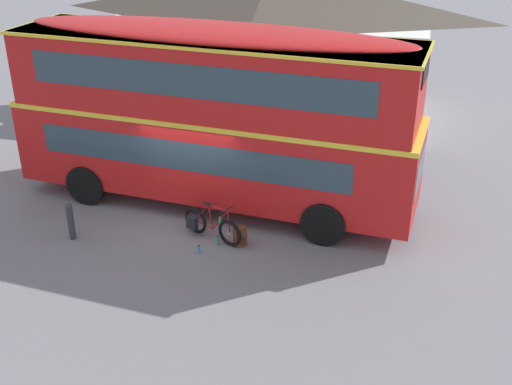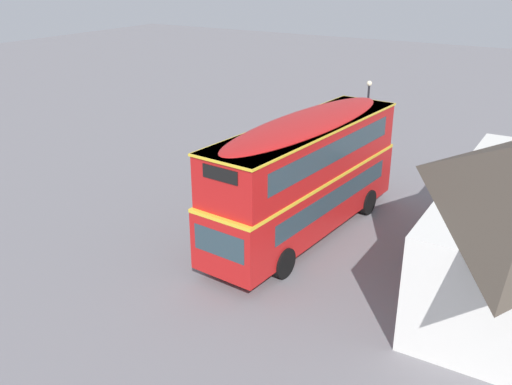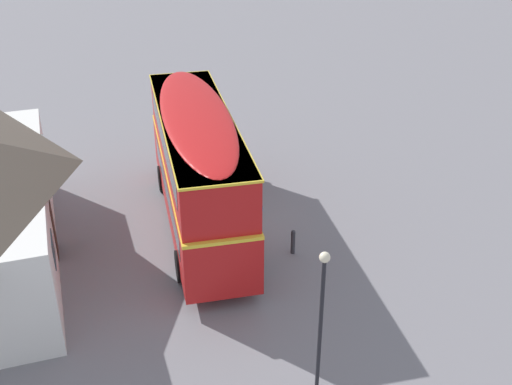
% 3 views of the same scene
% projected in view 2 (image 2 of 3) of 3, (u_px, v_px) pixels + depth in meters
% --- Properties ---
extents(ground_plane, '(120.00, 120.00, 0.00)m').
position_uv_depth(ground_plane, '(283.00, 224.00, 23.32)').
color(ground_plane, slate).
extents(double_decker_bus, '(10.75, 3.37, 4.79)m').
position_uv_depth(double_decker_bus, '(306.00, 172.00, 21.52)').
color(double_decker_bus, black).
rests_on(double_decker_bus, ground).
extents(touring_bicycle, '(1.66, 0.75, 0.98)m').
position_uv_depth(touring_bicycle, '(257.00, 219.00, 22.95)').
color(touring_bicycle, black).
rests_on(touring_bicycle, ground).
extents(backpack_on_ground, '(0.36, 0.35, 0.54)m').
position_uv_depth(backpack_on_ground, '(244.00, 227.00, 22.42)').
color(backpack_on_ground, '#592D19').
rests_on(backpack_on_ground, ground).
extents(water_bottle_blue_sports, '(0.07, 0.07, 0.21)m').
position_uv_depth(water_bottle_blue_sports, '(244.00, 221.00, 23.44)').
color(water_bottle_blue_sports, '#338CBF').
rests_on(water_bottle_blue_sports, ground).
extents(water_bottle_green_metal, '(0.07, 0.07, 0.24)m').
position_uv_depth(water_bottle_green_metal, '(249.00, 226.00, 22.96)').
color(water_bottle_green_metal, green).
rests_on(water_bottle_green_metal, ground).
extents(street_lamp, '(0.28, 0.28, 4.51)m').
position_uv_depth(street_lamp, '(367.00, 113.00, 29.24)').
color(street_lamp, black).
rests_on(street_lamp, ground).
extents(kerb_bollard, '(0.16, 0.16, 0.97)m').
position_uv_depth(kerb_bollard, '(279.00, 187.00, 25.89)').
color(kerb_bollard, '#333338').
rests_on(kerb_bollard, ground).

